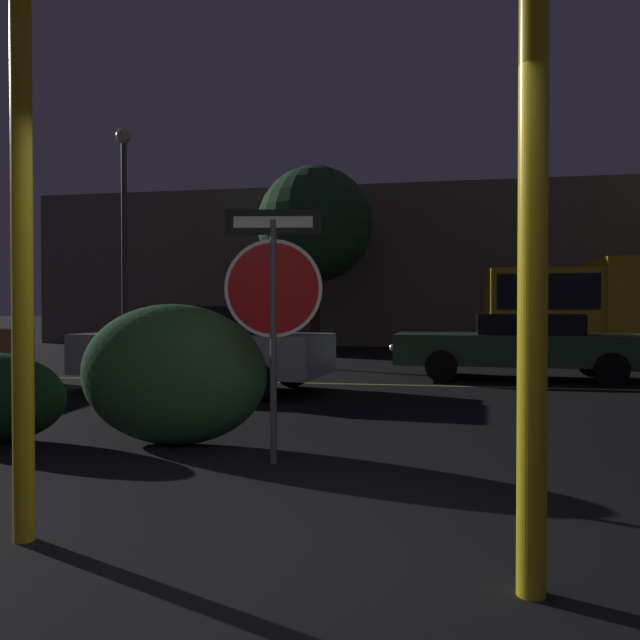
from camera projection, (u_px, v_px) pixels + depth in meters
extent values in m
plane|color=black|center=(273.00, 566.00, 3.29)|extent=(260.00, 260.00, 0.00)
cube|color=gold|center=(386.00, 385.00, 11.29)|extent=(40.92, 0.12, 0.01)
cylinder|color=#4C4C51|center=(273.00, 342.00, 5.48)|extent=(0.06, 0.06, 2.15)
cylinder|color=white|center=(273.00, 288.00, 5.47)|extent=(0.86, 0.15, 0.87)
cylinder|color=#B71414|center=(273.00, 288.00, 5.47)|extent=(0.79, 0.14, 0.80)
cube|color=black|center=(273.00, 222.00, 5.46)|extent=(0.84, 0.16, 0.22)
cube|color=white|center=(273.00, 222.00, 5.46)|extent=(0.69, 0.14, 0.10)
cylinder|color=yellow|center=(22.00, 256.00, 3.63)|extent=(0.12, 0.12, 3.33)
cylinder|color=yellow|center=(533.00, 241.00, 2.93)|extent=(0.14, 0.14, 3.36)
ellipsoid|color=#2D6633|center=(172.00, 374.00, 6.25)|extent=(1.96, 0.79, 1.42)
cube|color=silver|center=(205.00, 353.00, 10.47)|extent=(4.24, 2.20, 0.66)
cube|color=black|center=(211.00, 320.00, 10.43)|extent=(1.77, 1.73, 0.46)
cylinder|color=black|center=(108.00, 376.00, 9.95)|extent=(0.62, 0.25, 0.60)
cylinder|color=black|center=(164.00, 366.00, 11.66)|extent=(0.62, 0.25, 0.60)
cylinder|color=black|center=(256.00, 381.00, 9.28)|extent=(0.62, 0.25, 0.60)
cylinder|color=black|center=(293.00, 370.00, 10.99)|extent=(0.62, 0.25, 0.60)
sphere|color=#F4EFCC|center=(77.00, 351.00, 10.46)|extent=(0.14, 0.14, 0.14)
sphere|color=#F4EFCC|center=(116.00, 347.00, 11.57)|extent=(0.14, 0.14, 0.14)
cube|color=#335B38|center=(519.00, 349.00, 12.24)|extent=(4.86, 1.98, 0.59)
cube|color=black|center=(527.00, 324.00, 12.20)|extent=(1.97, 1.62, 0.39)
cylinder|color=black|center=(441.00, 366.00, 11.71)|extent=(0.61, 0.22, 0.60)
cylinder|color=black|center=(443.00, 359.00, 13.41)|extent=(0.61, 0.22, 0.60)
cylinder|color=black|center=(611.00, 369.00, 11.07)|extent=(0.61, 0.22, 0.60)
cylinder|color=black|center=(591.00, 362.00, 12.77)|extent=(0.61, 0.22, 0.60)
sphere|color=#F4EFCC|center=(393.00, 347.00, 12.21)|extent=(0.14, 0.14, 0.14)
sphere|color=#F4EFCC|center=(398.00, 344.00, 13.30)|extent=(0.14, 0.14, 0.14)
cube|color=gold|center=(540.00, 308.00, 16.39)|extent=(2.71, 2.24, 2.02)
cube|color=black|center=(540.00, 293.00, 16.39)|extent=(2.44, 2.29, 0.89)
cylinder|color=black|center=(551.00, 348.00, 15.27)|extent=(0.84, 0.28, 0.84)
cylinder|color=black|center=(536.00, 343.00, 17.52)|extent=(0.84, 0.28, 0.84)
cylinder|color=#4C4C51|center=(124.00, 250.00, 18.14)|extent=(0.16, 0.16, 6.20)
sphere|color=#F9E5B2|center=(124.00, 136.00, 18.09)|extent=(0.45, 0.45, 0.45)
cylinder|color=#422D1E|center=(315.00, 308.00, 21.11)|extent=(0.32, 0.32, 2.86)
sphere|color=#235128|center=(315.00, 224.00, 21.06)|extent=(3.90, 3.90, 3.90)
cube|color=#7A6B5B|center=(449.00, 267.00, 24.34)|extent=(33.02, 3.31, 6.07)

